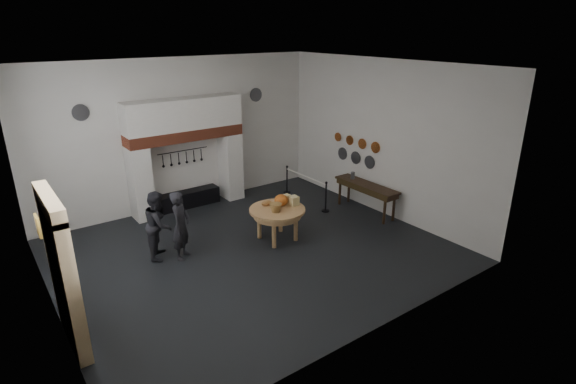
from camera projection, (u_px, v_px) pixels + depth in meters
floor at (252, 251)px, 11.30m from camera, size 9.00×8.00×0.02m
ceiling at (247, 66)px, 9.74m from camera, size 9.00×8.00×0.02m
wall_back at (180, 134)px, 13.55m from camera, size 9.00×0.02×4.50m
wall_front at (376, 222)px, 7.49m from camera, size 9.00×0.02×4.50m
wall_left at (35, 209)px, 8.03m from camera, size 0.02×8.00×4.50m
wall_right at (382, 139)px, 13.01m from camera, size 0.02×8.00×4.50m
chimney_pier_left at (140, 183)px, 12.88m from camera, size 0.55×0.70×2.15m
chimney_pier_right at (231, 166)px, 14.51m from camera, size 0.55×0.70×2.15m
hearth_brick_band at (185, 134)px, 13.26m from camera, size 3.50×0.72×0.32m
chimney_hood at (183, 114)px, 13.05m from camera, size 3.50×0.70×0.90m
iron_range at (189, 199)px, 14.03m from camera, size 1.90×0.45×0.50m
utensil_rail at (183, 151)px, 13.66m from camera, size 1.60×0.02×0.02m
door_recess at (58, 281)px, 7.64m from camera, size 0.04×1.10×2.50m
door_jamb_near at (73, 295)px, 7.14m from camera, size 0.22×0.30×2.60m
door_jamb_far at (56, 260)px, 8.20m from camera, size 0.22×0.30×2.60m
door_lintel at (49, 203)px, 7.20m from camera, size 0.22×1.70×0.30m
wall_plaque at (38, 226)px, 8.89m from camera, size 0.05×0.34×0.44m
work_table at (277, 210)px, 11.64m from camera, size 1.82×1.82×0.07m
pumpkin at (281, 200)px, 11.76m from camera, size 0.36×0.36×0.31m
cheese_block_big at (294, 201)px, 11.83m from camera, size 0.22×0.22×0.24m
cheese_block_small at (287, 198)px, 12.05m from camera, size 0.18×0.18×0.20m
wicker_basket at (276, 208)px, 11.40m from camera, size 0.40×0.40×0.22m
bread_loaf at (267, 203)px, 11.82m from camera, size 0.31×0.18×0.13m
visitor_near at (181, 225)px, 10.71m from camera, size 0.73×0.73×1.71m
visitor_far at (159, 224)px, 10.80m from camera, size 0.96×1.03×1.68m
side_table at (367, 185)px, 13.36m from camera, size 0.55×2.20×0.06m
pewter_jug at (353, 175)px, 13.77m from camera, size 0.12×0.12×0.22m
copper_pan_a at (376, 147)px, 13.24m from camera, size 0.03×0.34×0.34m
copper_pan_b at (362, 144)px, 13.66m from camera, size 0.03×0.32×0.32m
copper_pan_c at (350, 140)px, 14.07m from camera, size 0.03×0.30×0.30m
copper_pan_d at (338, 137)px, 14.49m from camera, size 0.03×0.28×0.28m
pewter_plate_left at (370, 162)px, 13.57m from camera, size 0.03×0.40×0.40m
pewter_plate_mid at (356, 158)px, 14.02m from camera, size 0.03×0.40×0.40m
pewter_plate_right at (343, 154)px, 14.48m from camera, size 0.03×0.40×0.40m
pewter_plate_back_left at (81, 113)px, 11.69m from camera, size 0.44×0.03×0.44m
pewter_plate_back_right at (256, 95)px, 14.68m from camera, size 0.44×0.03×0.44m
barrier_post_near at (326, 197)px, 13.57m from camera, size 0.05×0.05×0.90m
barrier_post_far at (287, 180)px, 15.08m from camera, size 0.05×0.05×0.90m
barrier_rope at (306, 176)px, 14.19m from camera, size 0.04×2.00×0.04m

